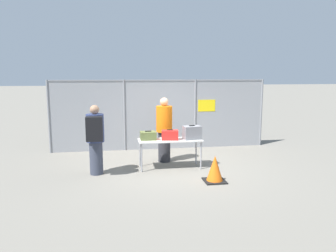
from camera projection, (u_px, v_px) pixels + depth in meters
The scene contains 10 objects.
ground_plane at pixel (172, 168), 8.85m from camera, with size 120.00×120.00×0.00m, color slate.
fence_section at pixel (161, 113), 10.90m from camera, with size 7.20×0.07×2.33m.
inspection_table at pixel (170, 142), 8.76m from camera, with size 1.70×0.64×0.78m.
suitcase_olive at pixel (148, 136), 8.72m from camera, with size 0.42×0.34×0.24m.
suitcase_red at pixel (170, 135), 8.71m from camera, with size 0.48×0.35×0.28m.
suitcase_grey at pixel (192, 133), 8.76m from camera, with size 0.50×0.35×0.38m.
traveler_hooded at pixel (95, 137), 8.11m from camera, with size 0.44×0.68×1.76m.
security_worker_near at pixel (164, 129), 9.35m from camera, with size 0.46×0.46×1.85m.
utility_trailer at pixel (170, 129), 12.69m from camera, with size 4.52×2.13×0.68m.
traffic_cone at pixel (215, 169), 7.71m from camera, with size 0.50×0.50×0.63m.
Camera 1 is at (-1.49, -8.42, 2.54)m, focal length 35.00 mm.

